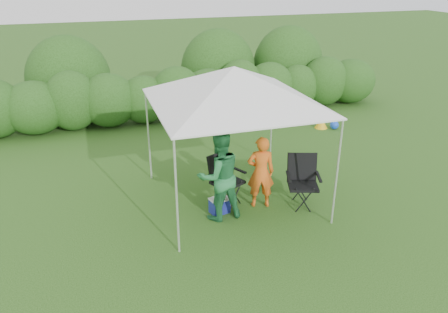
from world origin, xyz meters
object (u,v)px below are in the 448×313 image
object	(u,v)px
chair_right	(303,177)
woman	(219,176)
man	(261,172)
cooler	(220,205)
canopy	(234,85)
chair_left	(224,175)

from	to	relation	value
chair_right	woman	world-z (taller)	woman
man	cooler	bearing A→B (deg)	15.66
canopy	chair_left	xyz separation A→B (m)	(-0.20, -0.01, -1.88)
cooler	chair_left	bearing A→B (deg)	48.14
cooler	man	bearing A→B (deg)	-12.31
chair_left	man	size ratio (longest dim) A/B	0.68
chair_left	man	world-z (taller)	man
chair_left	cooler	xyz separation A→B (m)	(-0.24, -0.45, -0.42)
canopy	chair_right	distance (m)	2.34
canopy	man	distance (m)	1.81
man	woman	bearing A→B (deg)	25.23
man	woman	distance (m)	0.96
chair_left	woman	xyz separation A→B (m)	(-0.29, -0.61, 0.31)
chair_left	chair_right	bearing A→B (deg)	-49.07
chair_right	chair_left	size ratio (longest dim) A/B	1.03
chair_right	cooler	size ratio (longest dim) A/B	2.46
chair_left	woman	size ratio (longest dim) A/B	0.57
canopy	chair_left	world-z (taller)	canopy
canopy	cooler	distance (m)	2.39
canopy	chair_left	bearing A→B (deg)	-177.09
chair_right	man	size ratio (longest dim) A/B	0.70
chair_left	man	distance (m)	0.79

